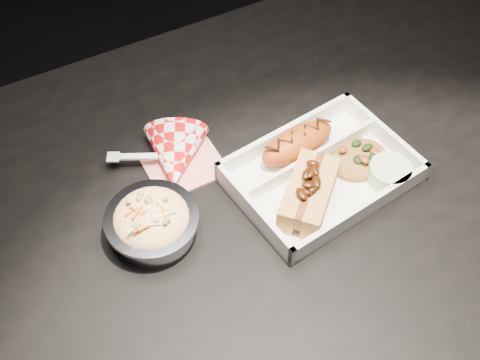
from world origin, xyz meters
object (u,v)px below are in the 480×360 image
object	(u,v)px
napkin_fork	(175,158)
food_tray	(320,175)
hotdog	(309,192)
foil_coleslaw_cup	(152,221)
dining_table	(273,224)
fried_pastry	(297,143)

from	to	relation	value
napkin_fork	food_tray	bearing A→B (deg)	-8.84
hotdog	napkin_fork	world-z (taller)	napkin_fork
foil_coleslaw_cup	hotdog	bearing A→B (deg)	-16.16
dining_table	napkin_fork	bearing A→B (deg)	134.75
napkin_fork	dining_table	bearing A→B (deg)	-18.50
dining_table	foil_coleslaw_cup	world-z (taller)	foil_coleslaw_cup
dining_table	food_tray	size ratio (longest dim) A/B	4.45
food_tray	fried_pastry	world-z (taller)	fried_pastry
fried_pastry	foil_coleslaw_cup	xyz separation A→B (m)	(-0.24, -0.03, -0.00)
fried_pastry	foil_coleslaw_cup	size ratio (longest dim) A/B	0.99
food_tray	napkin_fork	xyz separation A→B (m)	(-0.17, 0.12, 0.01)
food_tray	foil_coleslaw_cup	distance (m)	0.25
dining_table	foil_coleslaw_cup	xyz separation A→B (m)	(-0.18, 0.01, 0.12)
hotdog	foil_coleslaw_cup	xyz separation A→B (m)	(-0.21, 0.06, -0.00)
fried_pastry	foil_coleslaw_cup	world-z (taller)	foil_coleslaw_cup
dining_table	fried_pastry	xyz separation A→B (m)	(0.06, 0.04, 0.12)
foil_coleslaw_cup	napkin_fork	bearing A→B (deg)	51.59
foil_coleslaw_cup	napkin_fork	xyz separation A→B (m)	(0.08, 0.10, -0.01)
fried_pastry	napkin_fork	size ratio (longest dim) A/B	0.77
dining_table	fried_pastry	size ratio (longest dim) A/B	9.61
food_tray	dining_table	bearing A→B (deg)	160.02
food_tray	napkin_fork	distance (m)	0.21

